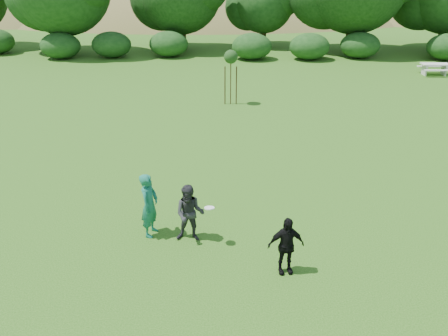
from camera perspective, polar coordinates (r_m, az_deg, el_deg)
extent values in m
plane|color=#19470C|center=(11.59, -0.25, -11.36)|extent=(120.00, 120.00, 0.00)
imported|color=#176851|center=(12.09, -9.71, -4.80)|extent=(0.59, 0.76, 1.85)
imported|color=#2A2A2C|center=(11.76, -4.48, -5.96)|extent=(0.84, 0.68, 1.66)
imported|color=black|center=(10.73, 8.08, -10.00)|extent=(0.94, 0.51, 1.53)
cylinder|color=white|center=(11.41, -1.92, -5.23)|extent=(0.27, 0.27, 0.07)
cylinder|color=#3B2317|center=(23.31, 0.88, 11.31)|extent=(0.05, 0.05, 2.50)
sphere|color=#1F4117|center=(23.04, 0.90, 14.33)|extent=(0.70, 0.70, 0.70)
cylinder|color=#3B2317|center=(23.38, 0.13, 10.72)|extent=(0.06, 0.06, 2.00)
cylinder|color=#3D2418|center=(23.38, 1.62, 10.71)|extent=(0.06, 0.06, 2.00)
cube|color=beige|center=(32.99, 25.89, 12.11)|extent=(1.80, 0.75, 0.08)
cube|color=beige|center=(32.80, 24.71, 11.57)|extent=(0.10, 0.70, 0.68)
cube|color=beige|center=(33.33, 26.80, 11.37)|extent=(0.10, 0.70, 0.68)
cube|color=beige|center=(32.51, 26.20, 11.37)|extent=(1.80, 0.28, 0.06)
cube|color=beige|center=(33.57, 25.40, 11.90)|extent=(1.80, 0.28, 0.06)
ellipsoid|color=olive|center=(85.34, -16.60, 11.52)|extent=(110.00, 70.00, 44.00)
ellipsoid|color=olive|center=(86.31, 14.42, 10.41)|extent=(100.00, 64.00, 52.00)
ellipsoid|color=olive|center=(69.05, -3.48, 13.16)|extent=(80.00, 50.00, 28.00)
ellipsoid|color=olive|center=(76.62, 24.49, 13.07)|extent=(60.00, 44.00, 24.00)
cylinder|color=#3A2616|center=(38.98, -19.67, 16.14)|extent=(0.73, 0.73, 3.15)
cylinder|color=#3A2616|center=(38.90, -5.51, 17.15)|extent=(0.68, 0.68, 2.80)
cylinder|color=#3A2616|center=(40.79, 5.10, 17.17)|extent=(0.60, 0.60, 2.27)
sphere|color=#194214|center=(40.50, 5.25, 20.78)|extent=(5.22, 5.22, 5.22)
cylinder|color=#3A2616|center=(38.90, 16.23, 16.70)|extent=(0.76, 0.76, 3.32)
cylinder|color=#3A2616|center=(42.56, 26.70, 15.53)|extent=(0.71, 0.71, 2.97)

